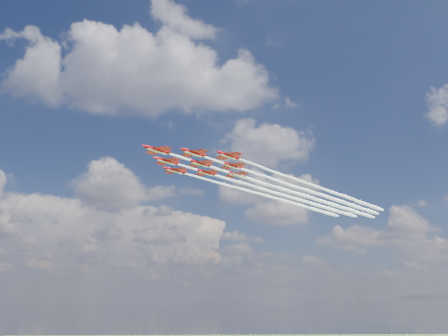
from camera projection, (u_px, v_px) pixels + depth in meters
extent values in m
cylinder|color=#A7090B|center=(157.00, 150.00, 150.67)|extent=(7.17, 7.32, 1.24)
cone|color=#A7090B|center=(144.00, 146.00, 146.65)|extent=(2.46, 2.48, 1.24)
cone|color=#A7090B|center=(169.00, 154.00, 154.45)|extent=(1.99, 2.00, 1.13)
ellipsoid|color=black|center=(152.00, 147.00, 149.21)|extent=(2.37, 2.39, 0.81)
cube|color=#A7090B|center=(158.00, 151.00, 151.06)|extent=(9.93, 9.81, 0.16)
cube|color=#A7090B|center=(167.00, 153.00, 153.89)|extent=(4.00, 3.96, 0.14)
cube|color=#A7090B|center=(168.00, 151.00, 154.34)|extent=(1.37, 1.40, 2.03)
cube|color=white|center=(157.00, 152.00, 150.51)|extent=(6.62, 6.76, 0.14)
cylinder|color=#A7090B|center=(193.00, 153.00, 153.60)|extent=(7.17, 7.32, 1.24)
cone|color=#A7090B|center=(182.00, 149.00, 149.58)|extent=(2.46, 2.48, 1.24)
cone|color=#A7090B|center=(204.00, 156.00, 157.38)|extent=(1.99, 2.00, 1.13)
ellipsoid|color=black|center=(189.00, 150.00, 152.14)|extent=(2.37, 2.39, 0.81)
cube|color=#A7090B|center=(195.00, 153.00, 153.99)|extent=(9.93, 9.81, 0.16)
cube|color=#A7090B|center=(202.00, 156.00, 156.82)|extent=(4.00, 3.96, 0.14)
cube|color=#A7090B|center=(203.00, 153.00, 157.27)|extent=(1.37, 1.40, 2.03)
cube|color=white|center=(193.00, 154.00, 153.44)|extent=(6.62, 6.76, 0.14)
cylinder|color=#A7090B|center=(167.00, 161.00, 162.74)|extent=(7.17, 7.32, 1.24)
cone|color=#A7090B|center=(155.00, 158.00, 158.72)|extent=(2.46, 2.48, 1.24)
cone|color=#A7090B|center=(177.00, 164.00, 166.51)|extent=(1.99, 2.00, 1.13)
ellipsoid|color=black|center=(162.00, 158.00, 161.27)|extent=(2.37, 2.39, 0.81)
cube|color=#A7090B|center=(168.00, 161.00, 163.12)|extent=(9.93, 9.81, 0.16)
cube|color=#A7090B|center=(176.00, 164.00, 165.95)|extent=(4.00, 3.96, 0.14)
cube|color=#A7090B|center=(176.00, 161.00, 166.40)|extent=(1.37, 1.40, 2.03)
cube|color=white|center=(167.00, 162.00, 162.58)|extent=(6.62, 6.76, 0.14)
cylinder|color=#A7090B|center=(228.00, 156.00, 156.53)|extent=(7.17, 7.32, 1.24)
cone|color=#A7090B|center=(218.00, 152.00, 152.51)|extent=(2.46, 2.48, 1.24)
cone|color=#A7090B|center=(238.00, 159.00, 160.31)|extent=(1.99, 2.00, 1.13)
ellipsoid|color=black|center=(224.00, 153.00, 155.07)|extent=(2.37, 2.39, 0.81)
cube|color=#A7090B|center=(229.00, 156.00, 156.92)|extent=(9.93, 9.81, 0.16)
cube|color=#A7090B|center=(236.00, 158.00, 159.75)|extent=(4.00, 3.96, 0.14)
cube|color=#A7090B|center=(237.00, 156.00, 160.20)|extent=(1.37, 1.40, 2.03)
cube|color=white|center=(228.00, 157.00, 156.37)|extent=(6.62, 6.76, 0.14)
cylinder|color=#A7090B|center=(200.00, 163.00, 165.67)|extent=(7.17, 7.32, 1.24)
cone|color=#A7090B|center=(189.00, 160.00, 161.65)|extent=(2.46, 2.48, 1.24)
cone|color=#A7090B|center=(210.00, 166.00, 169.45)|extent=(1.99, 2.00, 1.13)
ellipsoid|color=black|center=(196.00, 161.00, 164.20)|extent=(2.37, 2.39, 0.81)
cube|color=#A7090B|center=(201.00, 164.00, 166.05)|extent=(9.93, 9.81, 0.16)
cube|color=#A7090B|center=(208.00, 166.00, 168.88)|extent=(4.00, 3.96, 0.14)
cube|color=#A7090B|center=(209.00, 164.00, 169.33)|extent=(1.37, 1.40, 2.03)
cube|color=white|center=(200.00, 165.00, 165.51)|extent=(6.62, 6.76, 0.14)
cylinder|color=#A7090B|center=(175.00, 170.00, 174.80)|extent=(7.17, 7.32, 1.24)
cone|color=#A7090B|center=(164.00, 167.00, 170.78)|extent=(2.46, 2.48, 1.24)
cone|color=#A7090B|center=(184.00, 173.00, 178.58)|extent=(1.99, 2.00, 1.13)
ellipsoid|color=black|center=(171.00, 168.00, 173.34)|extent=(2.37, 2.39, 0.81)
cube|color=#A7090B|center=(176.00, 171.00, 175.19)|extent=(9.93, 9.81, 0.16)
cube|color=#A7090B|center=(183.00, 173.00, 178.02)|extent=(4.00, 3.96, 0.14)
cube|color=#A7090B|center=(184.00, 170.00, 178.47)|extent=(1.37, 1.40, 2.03)
cube|color=white|center=(175.00, 172.00, 174.64)|extent=(6.62, 6.76, 0.14)
cylinder|color=#A7090B|center=(232.00, 166.00, 168.60)|extent=(7.17, 7.32, 1.24)
cone|color=#A7090B|center=(223.00, 162.00, 164.58)|extent=(2.46, 2.48, 1.24)
cone|color=#A7090B|center=(241.00, 169.00, 172.38)|extent=(1.99, 2.00, 1.13)
ellipsoid|color=black|center=(229.00, 163.00, 167.13)|extent=(2.37, 2.39, 0.81)
cube|color=#A7090B|center=(233.00, 166.00, 168.98)|extent=(9.93, 9.81, 0.16)
cube|color=#A7090B|center=(240.00, 168.00, 171.81)|extent=(4.00, 3.96, 0.14)
cube|color=#A7090B|center=(240.00, 166.00, 172.26)|extent=(1.37, 1.40, 2.03)
cube|color=white|center=(232.00, 167.00, 168.44)|extent=(6.62, 6.76, 0.14)
cylinder|color=#A7090B|center=(206.00, 172.00, 177.73)|extent=(7.17, 7.32, 1.24)
cone|color=#A7090B|center=(196.00, 170.00, 173.71)|extent=(2.46, 2.48, 1.24)
cone|color=#A7090B|center=(215.00, 175.00, 181.51)|extent=(1.99, 2.00, 1.13)
ellipsoid|color=black|center=(202.00, 170.00, 176.27)|extent=(2.37, 2.39, 0.81)
cube|color=#A7090B|center=(207.00, 173.00, 178.12)|extent=(9.93, 9.81, 0.16)
cube|color=#A7090B|center=(213.00, 175.00, 180.95)|extent=(4.00, 3.96, 0.14)
cube|color=#A7090B|center=(214.00, 172.00, 181.40)|extent=(1.37, 1.40, 2.03)
cube|color=white|center=(206.00, 174.00, 177.57)|extent=(6.62, 6.76, 0.14)
cylinder|color=#A7090B|center=(236.00, 175.00, 180.66)|extent=(7.17, 7.32, 1.24)
cone|color=#A7090B|center=(227.00, 172.00, 176.64)|extent=(2.46, 2.48, 1.24)
cone|color=#A7090B|center=(244.00, 177.00, 184.44)|extent=(1.99, 2.00, 1.13)
ellipsoid|color=black|center=(232.00, 172.00, 179.20)|extent=(2.37, 2.39, 0.81)
cube|color=#A7090B|center=(237.00, 175.00, 181.05)|extent=(9.93, 9.81, 0.16)
cube|color=#A7090B|center=(243.00, 177.00, 183.88)|extent=(4.00, 3.96, 0.14)
cube|color=#A7090B|center=(243.00, 174.00, 184.33)|extent=(1.37, 1.40, 2.03)
cube|color=white|center=(236.00, 176.00, 180.50)|extent=(6.62, 6.76, 0.14)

